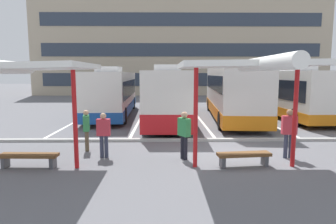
# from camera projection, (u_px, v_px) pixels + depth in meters

# --- Properties ---
(ground_plane) EXTENTS (160.00, 160.00, 0.00)m
(ground_plane) POSITION_uv_depth(u_px,v_px,m) (228.00, 155.00, 10.76)
(ground_plane) COLOR slate
(terminal_building) EXTENTS (41.18, 15.66, 18.86)m
(terminal_building) POSITION_uv_depth(u_px,v_px,m) (179.00, 42.00, 47.06)
(terminal_building) COLOR tan
(terminal_building) RESTS_ON ground
(coach_bus_0) EXTENTS (2.93, 10.94, 3.44)m
(coach_bus_0) POSITION_uv_depth(u_px,v_px,m) (113.00, 93.00, 20.81)
(coach_bus_0) COLOR silver
(coach_bus_0) RESTS_ON ground
(coach_bus_1) EXTENTS (2.64, 11.81, 3.48)m
(coach_bus_1) POSITION_uv_depth(u_px,v_px,m) (167.00, 96.00, 18.62)
(coach_bus_1) COLOR silver
(coach_bus_1) RESTS_ON ground
(coach_bus_2) EXTENTS (3.47, 11.72, 3.77)m
(coach_bus_2) POSITION_uv_depth(u_px,v_px,m) (232.00, 92.00, 19.33)
(coach_bus_2) COLOR silver
(coach_bus_2) RESTS_ON ground
(coach_bus_3) EXTENTS (2.94, 11.08, 3.50)m
(coach_bus_3) POSITION_uv_depth(u_px,v_px,m) (286.00, 93.00, 20.41)
(coach_bus_3) COLOR silver
(coach_bus_3) RESTS_ON ground
(lane_stripe_0) EXTENTS (0.16, 14.00, 0.01)m
(lane_stripe_0) POSITION_uv_depth(u_px,v_px,m) (84.00, 117.00, 20.20)
(lane_stripe_0) COLOR white
(lane_stripe_0) RESTS_ON ground
(lane_stripe_1) EXTENTS (0.16, 14.00, 0.01)m
(lane_stripe_1) POSITION_uv_depth(u_px,v_px,m) (141.00, 117.00, 20.26)
(lane_stripe_1) COLOR white
(lane_stripe_1) RESTS_ON ground
(lane_stripe_2) EXTENTS (0.16, 14.00, 0.01)m
(lane_stripe_2) POSITION_uv_depth(u_px,v_px,m) (198.00, 117.00, 20.31)
(lane_stripe_2) COLOR white
(lane_stripe_2) RESTS_ON ground
(lane_stripe_3) EXTENTS (0.16, 14.00, 0.01)m
(lane_stripe_3) POSITION_uv_depth(u_px,v_px,m) (254.00, 117.00, 20.36)
(lane_stripe_3) COLOR white
(lane_stripe_3) RESTS_ON ground
(lane_stripe_4) EXTENTS (0.16, 14.00, 0.01)m
(lane_stripe_4) POSITION_uv_depth(u_px,v_px,m) (310.00, 116.00, 20.42)
(lane_stripe_4) COLOR white
(lane_stripe_4) RESTS_ON ground
(waiting_shelter_0) EXTENTS (4.05, 5.26, 3.32)m
(waiting_shelter_0) POSITION_uv_depth(u_px,v_px,m) (18.00, 69.00, 8.55)
(waiting_shelter_0) COLOR red
(waiting_shelter_0) RESTS_ON ground
(bench_0) EXTENTS (1.84, 0.49, 0.45)m
(bench_0) POSITION_uv_depth(u_px,v_px,m) (29.00, 157.00, 9.24)
(bench_0) COLOR brown
(bench_0) RESTS_ON ground
(waiting_shelter_1) EXTENTS (4.15, 5.20, 3.40)m
(waiting_shelter_1) POSITION_uv_depth(u_px,v_px,m) (250.00, 67.00, 8.70)
(waiting_shelter_1) COLOR red
(waiting_shelter_1) RESTS_ON ground
(bench_1) EXTENTS (1.76, 0.62, 0.45)m
(bench_1) POSITION_uv_depth(u_px,v_px,m) (244.00, 156.00, 9.36)
(bench_1) COLOR brown
(bench_1) RESTS_ON ground
(platform_kerb) EXTENTS (44.00, 0.24, 0.12)m
(platform_kerb) POSITION_uv_depth(u_px,v_px,m) (217.00, 140.00, 12.94)
(platform_kerb) COLOR #ADADA8
(platform_kerb) RESTS_ON ground
(waiting_passenger_0) EXTENTS (0.46, 0.22, 1.60)m
(waiting_passenger_0) POSITION_uv_depth(u_px,v_px,m) (104.00, 132.00, 10.31)
(waiting_passenger_0) COLOR #33384C
(waiting_passenger_0) RESTS_ON ground
(waiting_passenger_1) EXTENTS (0.52, 0.27, 1.74)m
(waiting_passenger_1) POSITION_uv_depth(u_px,v_px,m) (289.00, 130.00, 10.21)
(waiting_passenger_1) COLOR #33384C
(waiting_passenger_1) RESTS_ON ground
(waiting_passenger_2) EXTENTS (0.30, 0.49, 1.59)m
(waiting_passenger_2) POSITION_uv_depth(u_px,v_px,m) (86.00, 128.00, 11.22)
(waiting_passenger_2) COLOR brown
(waiting_passenger_2) RESTS_ON ground
(waiting_passenger_3) EXTENTS (0.45, 0.52, 1.67)m
(waiting_passenger_3) POSITION_uv_depth(u_px,v_px,m) (184.00, 132.00, 10.08)
(waiting_passenger_3) COLOR black
(waiting_passenger_3) RESTS_ON ground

